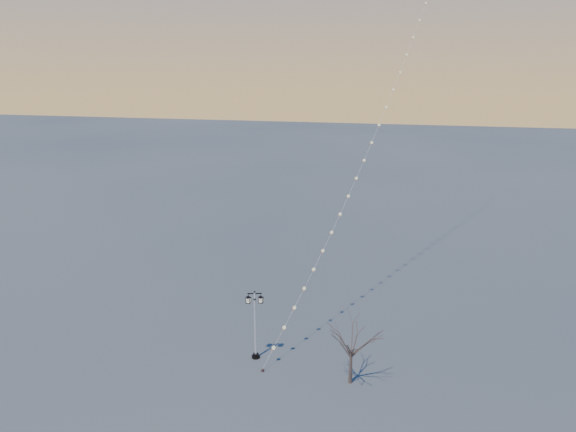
% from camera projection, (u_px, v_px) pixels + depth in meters
% --- Properties ---
extents(ground, '(300.00, 300.00, 0.00)m').
position_uv_depth(ground, '(262.00, 371.00, 34.63)').
color(ground, '#474947').
rests_on(ground, ground).
extents(street_lamp, '(1.25, 0.65, 5.02)m').
position_uv_depth(street_lamp, '(255.00, 321.00, 35.39)').
color(street_lamp, black).
rests_on(street_lamp, ground).
extents(bare_tree, '(2.48, 2.48, 4.12)m').
position_uv_depth(bare_tree, '(352.00, 342.00, 32.56)').
color(bare_tree, '#483931').
rests_on(bare_tree, ground).
extents(kite_train, '(13.95, 34.78, 39.52)m').
position_uv_depth(kite_train, '(391.00, 62.00, 43.60)').
color(kite_train, '#38221F').
rests_on(kite_train, ground).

